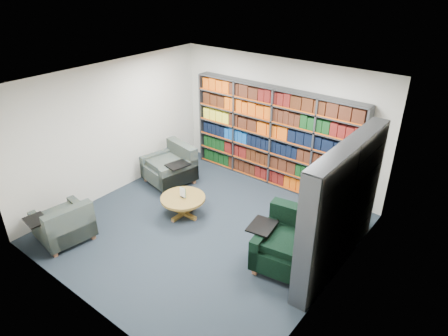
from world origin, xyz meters
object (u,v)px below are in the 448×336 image
Objects in this scene: chair_teal_left at (173,167)px; coffee_table at (183,201)px; chair_teal_front at (65,226)px; chair_green_right at (292,245)px.

chair_teal_left reaches higher than coffee_table.
chair_teal_front is 2.19m from coffee_table.
chair_teal_front is at bearing -88.75° from chair_teal_left.
chair_teal_left reaches higher than chair_teal_front.
chair_green_right is 1.47× the size of coffee_table.
chair_green_right is at bearing -12.90° from chair_teal_left.
chair_green_right is at bearing 29.35° from chair_teal_front.
chair_teal_left is 1.13× the size of chair_teal_front.
chair_teal_left is 1.39× the size of coffee_table.
chair_green_right is 2.40m from coffee_table.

